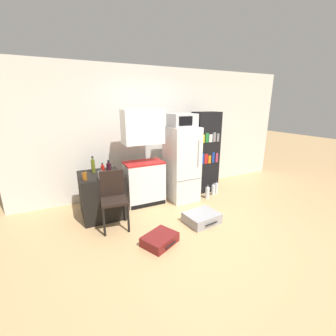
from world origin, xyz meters
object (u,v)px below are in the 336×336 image
at_px(bottle_ketchup_red, 103,170).
at_px(water_bottle_back, 216,188).
at_px(refrigerator, 181,164).
at_px(water_bottle_front, 207,192).
at_px(bottle_clear_short, 101,175).
at_px(microwave, 182,120).
at_px(bottle_olive_oil, 93,166).
at_px(chair, 113,194).
at_px(bookshelf, 205,153).
at_px(kitchen_hutch, 144,162).
at_px(bottle_wine_dark, 109,168).
at_px(bottle_amber_beer, 85,176).
at_px(suitcase_large_flat, 160,240).
at_px(suitcase_small_flat, 202,218).
at_px(water_bottle_middle, 213,190).
at_px(side_table, 102,195).

relative_size(bottle_ketchup_red, water_bottle_back, 0.72).
relative_size(refrigerator, water_bottle_front, 4.93).
bearing_deg(bottle_clear_short, bottle_ketchup_red, 72.79).
bearing_deg(bottle_clear_short, microwave, 12.05).
bearing_deg(microwave, bottle_olive_oil, 176.76).
bearing_deg(bottle_clear_short, chair, -48.26).
bearing_deg(bottle_clear_short, bookshelf, 12.31).
relative_size(bookshelf, chair, 1.92).
relative_size(microwave, water_bottle_front, 1.60).
height_order(kitchen_hutch, bottle_olive_oil, kitchen_hutch).
relative_size(bottle_olive_oil, chair, 0.32).
relative_size(bottle_wine_dark, bottle_olive_oil, 0.82).
distance_m(microwave, bottle_ketchup_red, 1.77).
bearing_deg(bookshelf, bottle_wine_dark, -173.12).
distance_m(bottle_amber_beer, chair, 0.53).
relative_size(suitcase_large_flat, water_bottle_front, 1.90).
height_order(bottle_wine_dark, bottle_clear_short, bottle_wine_dark).
height_order(bookshelf, water_bottle_back, bookshelf).
bearing_deg(water_bottle_front, refrigerator, 151.92).
xyz_separation_m(suitcase_small_flat, water_bottle_back, (1.02, 0.94, 0.04)).
xyz_separation_m(bottle_amber_beer, bottle_olive_oil, (0.19, 0.36, 0.06)).
relative_size(bottle_clear_short, suitcase_small_flat, 0.29).
relative_size(suitcase_small_flat, water_bottle_middle, 2.04).
bearing_deg(suitcase_small_flat, bookshelf, 47.14).
bearing_deg(water_bottle_front, bottle_wine_dark, 175.47).
xyz_separation_m(microwave, bottle_olive_oil, (-1.72, 0.10, -0.73)).
xyz_separation_m(bottle_wine_dark, water_bottle_middle, (2.20, -0.07, -0.75)).
height_order(bottle_ketchup_red, bottle_olive_oil, bottle_olive_oil).
height_order(bottle_wine_dark, suitcase_small_flat, bottle_wine_dark).
relative_size(bottle_amber_beer, water_bottle_back, 0.54).
bearing_deg(chair, microwave, 25.90).
height_order(refrigerator, water_bottle_front, refrigerator).
bearing_deg(water_bottle_front, water_bottle_middle, 21.89).
distance_m(kitchen_hutch, microwave, 1.11).
relative_size(side_table, bottle_olive_oil, 2.65).
relative_size(kitchen_hutch, bottle_clear_short, 10.55).
bearing_deg(microwave, water_bottle_front, -27.93).
distance_m(bottle_amber_beer, suitcase_large_flat, 1.54).
bearing_deg(water_bottle_middle, microwave, 166.15).
distance_m(microwave, water_bottle_front, 1.60).
distance_m(chair, water_bottle_back, 2.43).
height_order(bottle_amber_beer, suitcase_small_flat, bottle_amber_beer).
bearing_deg(bottle_olive_oil, refrigerator, -3.19).
height_order(side_table, bottle_ketchup_red, bottle_ketchup_red).
bearing_deg(bottle_amber_beer, bookshelf, 9.26).
xyz_separation_m(kitchen_hutch, suitcase_large_flat, (-0.29, -1.41, -0.78)).
bearing_deg(water_bottle_middle, refrigerator, 166.04).
bearing_deg(water_bottle_front, microwave, 152.07).
xyz_separation_m(bookshelf, bottle_amber_beer, (-2.59, -0.42, -0.05)).
bearing_deg(bottle_clear_short, water_bottle_middle, 4.35).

